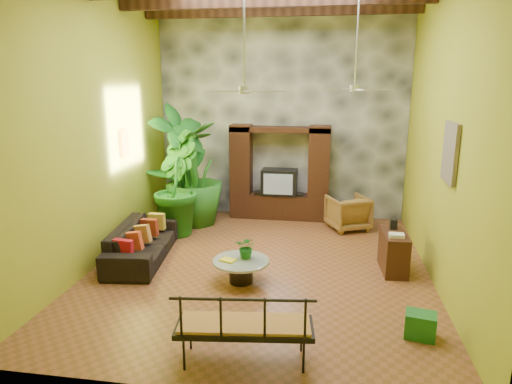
% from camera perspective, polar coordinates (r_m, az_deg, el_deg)
% --- Properties ---
extents(ground, '(7.00, 7.00, 0.00)m').
position_cam_1_polar(ground, '(8.50, 0.53, -9.39)').
color(ground, brown).
rests_on(ground, ground).
extents(back_wall, '(6.00, 0.02, 5.00)m').
position_cam_1_polar(back_wall, '(11.31, 3.24, 9.53)').
color(back_wall, '#9C9F24').
rests_on(back_wall, ground).
extents(left_wall, '(0.02, 7.00, 5.00)m').
position_cam_1_polar(left_wall, '(8.81, -19.28, 7.51)').
color(left_wall, '#9C9F24').
rests_on(left_wall, ground).
extents(right_wall, '(0.02, 7.00, 5.00)m').
position_cam_1_polar(right_wall, '(7.99, 22.53, 6.64)').
color(right_wall, '#9C9F24').
rests_on(right_wall, ground).
extents(stone_accent_wall, '(5.98, 0.10, 4.98)m').
position_cam_1_polar(stone_accent_wall, '(11.25, 3.21, 9.51)').
color(stone_accent_wall, '#3F4248').
rests_on(stone_accent_wall, ground).
extents(entertainment_center, '(2.40, 0.55, 2.30)m').
position_cam_1_polar(entertainment_center, '(11.18, 2.94, 1.52)').
color(entertainment_center, black).
rests_on(entertainment_center, ground).
extents(ceiling_fan_front, '(1.28, 1.28, 1.86)m').
position_cam_1_polar(ceiling_fan_front, '(7.44, -1.45, 14.19)').
color(ceiling_fan_front, '#B0B0B5').
rests_on(ceiling_fan_front, ceiling).
extents(ceiling_fan_back, '(1.28, 1.28, 1.86)m').
position_cam_1_polar(ceiling_fan_back, '(8.93, 12.30, 13.85)').
color(ceiling_fan_back, '#B0B0B5').
rests_on(ceiling_fan_back, ceiling).
extents(wall_art_mask, '(0.06, 0.32, 0.55)m').
position_cam_1_polar(wall_art_mask, '(9.73, -16.13, 5.91)').
color(wall_art_mask, yellow).
rests_on(wall_art_mask, left_wall).
extents(wall_art_painting, '(0.06, 0.70, 0.90)m').
position_cam_1_polar(wall_art_painting, '(7.42, 23.12, 4.54)').
color(wall_art_painting, '#264C8B').
rests_on(wall_art_painting, right_wall).
extents(sofa, '(1.17, 2.40, 0.67)m').
position_cam_1_polar(sofa, '(9.04, -14.06, -6.08)').
color(sofa, black).
rests_on(sofa, ground).
extents(wicker_armchair, '(1.11, 1.12, 0.78)m').
position_cam_1_polar(wicker_armchair, '(10.68, 11.42, -2.54)').
color(wicker_armchair, brown).
rests_on(wicker_armchair, ground).
extents(tall_plant_a, '(1.67, 1.80, 2.82)m').
position_cam_1_polar(tall_plant_a, '(10.91, -9.40, 3.44)').
color(tall_plant_a, '#1B6921').
rests_on(tall_plant_a, ground).
extents(tall_plant_b, '(1.38, 1.49, 2.17)m').
position_cam_1_polar(tall_plant_b, '(10.18, -10.11, 0.75)').
color(tall_plant_b, '#1B661A').
rests_on(tall_plant_b, ground).
extents(tall_plant_c, '(1.54, 1.54, 2.43)m').
position_cam_1_polar(tall_plant_c, '(10.78, -7.73, 2.30)').
color(tall_plant_c, '#22641A').
rests_on(tall_plant_c, ground).
extents(coffee_table, '(0.96, 0.96, 0.40)m').
position_cam_1_polar(coffee_table, '(7.84, -1.88, -9.46)').
color(coffee_table, black).
rests_on(coffee_table, ground).
extents(centerpiece_plant, '(0.39, 0.34, 0.39)m').
position_cam_1_polar(centerpiece_plant, '(7.79, -1.17, -6.90)').
color(centerpiece_plant, '#185B18').
rests_on(centerpiece_plant, coffee_table).
extents(yellow_tray, '(0.30, 0.26, 0.03)m').
position_cam_1_polar(yellow_tray, '(7.75, -3.54, -8.49)').
color(yellow_tray, '#FFFC1B').
rests_on(yellow_tray, coffee_table).
extents(iron_bench, '(1.72, 0.79, 0.57)m').
position_cam_1_polar(iron_bench, '(5.65, -1.59, -16.23)').
color(iron_bench, black).
rests_on(iron_bench, ground).
extents(side_console, '(0.45, 0.91, 0.71)m').
position_cam_1_polar(side_console, '(8.59, 16.81, -7.20)').
color(side_console, '#391C12').
rests_on(side_console, ground).
extents(green_bin, '(0.45, 0.37, 0.35)m').
position_cam_1_polar(green_bin, '(6.72, 19.85, -15.39)').
color(green_bin, '#1F743C').
rests_on(green_bin, ground).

